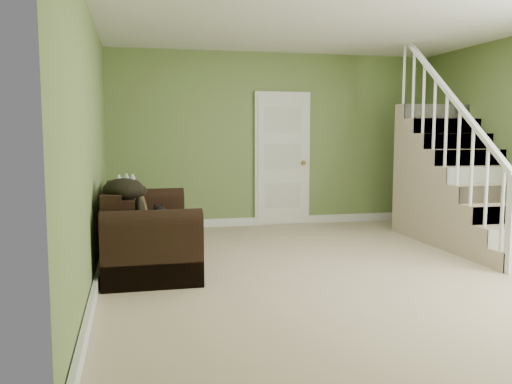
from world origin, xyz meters
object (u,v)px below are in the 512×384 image
sofa (145,234)px  cat (159,215)px  banana (155,229)px  side_table (127,218)px

sofa → cat: (0.15, -0.14, 0.23)m
sofa → banana: size_ratio=11.65×
sofa → side_table: bearing=100.3°
cat → banana: (-0.07, -0.44, -0.07)m
sofa → cat: size_ratio=4.22×
cat → sofa: bearing=142.3°
side_table → sofa: bearing=-79.7°
sofa → banana: sofa is taller
cat → banana: size_ratio=2.76×
sofa → side_table: side_table is taller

